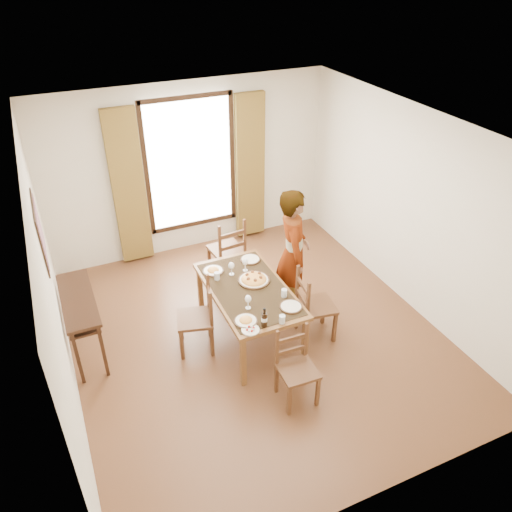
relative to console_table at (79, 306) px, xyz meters
name	(u,v)px	position (x,y,z in m)	size (l,w,h in m)	color
ground	(255,334)	(2.03, -0.60, -0.68)	(5.00, 5.00, 0.00)	#462E15
room_shell	(250,227)	(2.03, -0.47, 0.86)	(4.60, 5.10, 2.74)	silver
console_table	(79,306)	(0.00, 0.00, 0.00)	(0.38, 1.20, 0.80)	#331811
dining_table	(249,293)	(1.95, -0.58, 0.00)	(0.91, 1.62, 0.76)	brown
chair_west	(198,319)	(1.29, -0.53, -0.23)	(0.52, 0.52, 0.97)	brown
chair_north	(228,251)	(2.17, 0.73, -0.20)	(0.50, 0.50, 1.04)	brown
chair_south	(296,369)	(2.01, -1.74, -0.27)	(0.41, 0.41, 0.90)	brown
chair_east	(314,307)	(2.70, -0.91, -0.22)	(0.50, 0.50, 0.99)	brown
man	(293,253)	(2.70, -0.30, 0.22)	(0.64, 0.77, 1.81)	gray
plate_sw	(246,320)	(1.67, -1.15, 0.10)	(0.27, 0.27, 0.05)	silver
plate_se	(291,306)	(2.25, -1.13, 0.10)	(0.27, 0.27, 0.05)	silver
plate_nw	(213,270)	(1.68, -0.06, 0.10)	(0.27, 0.27, 0.05)	silver
plate_ne	(250,258)	(2.22, -0.01, 0.10)	(0.27, 0.27, 0.05)	silver
pasta_platter	(254,278)	(2.07, -0.47, 0.12)	(0.40, 0.40, 0.10)	orange
caprese_plate	(250,329)	(1.66, -1.31, 0.09)	(0.20, 0.20, 0.04)	silver
wine_glass_a	(248,302)	(1.79, -0.94, 0.16)	(0.08, 0.08, 0.18)	white
wine_glass_b	(245,265)	(2.06, -0.21, 0.16)	(0.08, 0.08, 0.18)	white
wine_glass_c	(231,268)	(1.87, -0.22, 0.16)	(0.08, 0.08, 0.18)	white
tumbler_a	(284,293)	(2.27, -0.91, 0.12)	(0.07, 0.07, 0.10)	silver
tumbler_b	(217,276)	(1.66, -0.25, 0.12)	(0.07, 0.07, 0.10)	silver
tumbler_c	(282,319)	(2.03, -1.33, 0.12)	(0.07, 0.07, 0.10)	silver
wine_bottle	(264,317)	(1.82, -1.30, 0.20)	(0.07, 0.07, 0.25)	black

